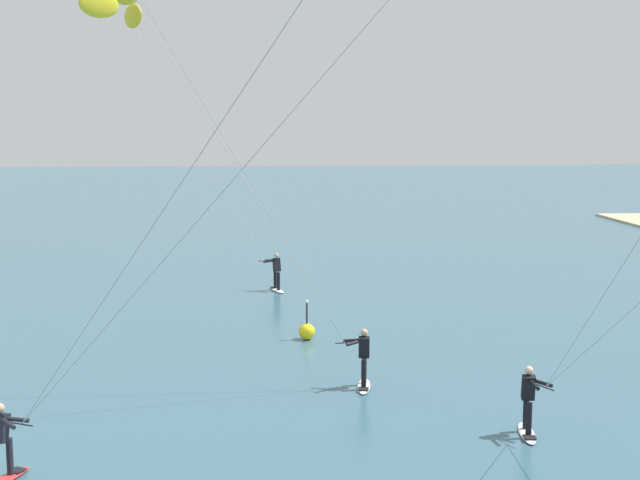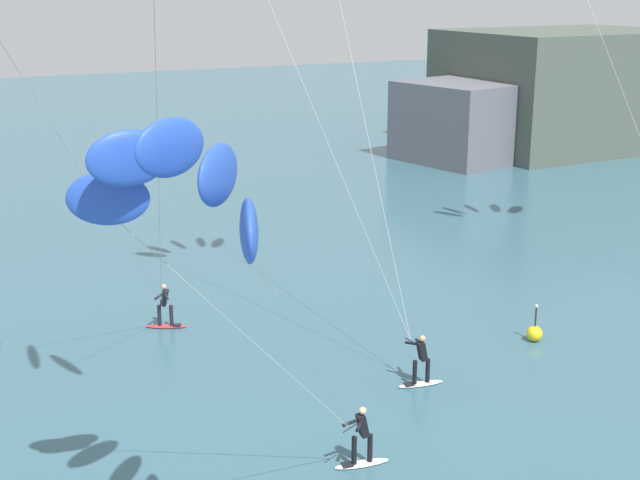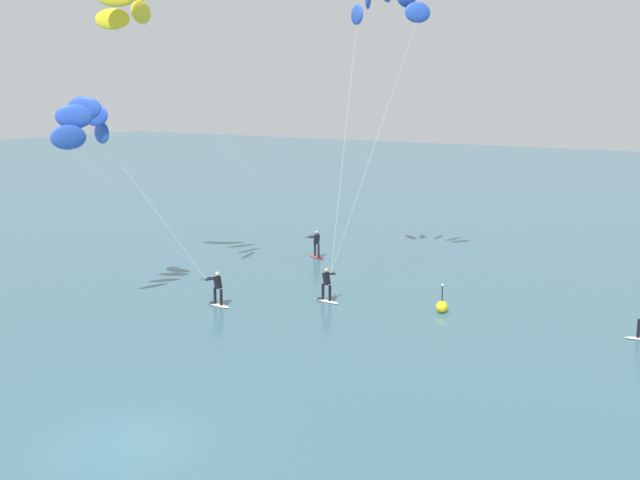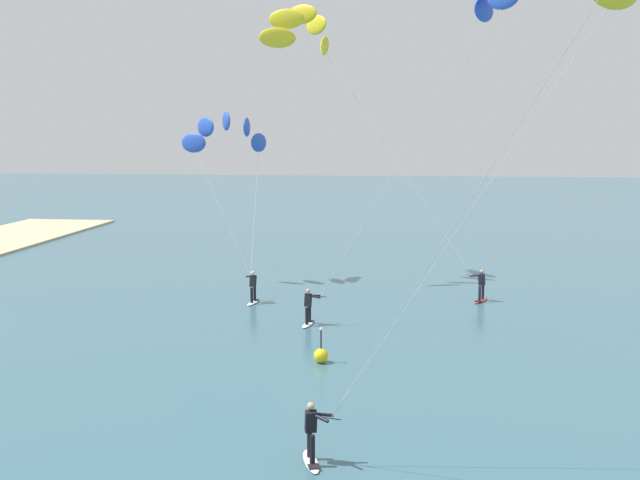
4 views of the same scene
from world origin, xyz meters
TOP-DOWN VIEW (x-y plane):
  - kitesurfer_far_out at (-12.46, 10.61)m, footprint 7.96×5.46m
  - marker_buoy at (2.36, 17.75)m, footprint 0.56×0.56m
  - distant_headland at (29.72, 48.66)m, footprint 28.48×16.85m

SIDE VIEW (x-z plane):
  - marker_buoy at x=2.36m, z-range -0.39..0.99m
  - distant_headland at x=29.72m, z-range -1.26..7.49m
  - kitesurfer_far_out at x=-12.46m, z-range 3.41..13.28m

